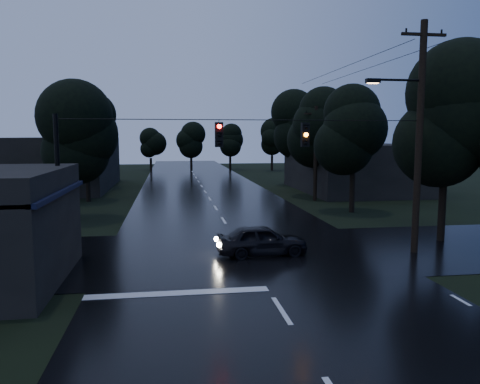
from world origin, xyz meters
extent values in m
cube|color=black|center=(0.00, 30.00, 0.00)|extent=(12.00, 120.00, 0.02)
cube|color=black|center=(0.00, 12.00, 0.00)|extent=(60.00, 9.00, 0.02)
cube|color=black|center=(-7.00, 9.00, 3.20)|extent=(0.30, 7.00, 0.15)
cylinder|color=black|center=(-7.20, 6.00, 1.50)|extent=(0.10, 0.10, 3.00)
cylinder|color=black|center=(-7.20, 12.00, 1.50)|extent=(0.10, 0.10, 3.00)
cube|color=#FFE566|center=(-7.05, 7.50, 2.50)|extent=(0.06, 1.60, 0.50)
cube|color=#FFE566|center=(-7.05, 10.20, 2.50)|extent=(0.06, 1.20, 0.50)
cube|color=black|center=(14.00, 34.00, 2.20)|extent=(10.00, 14.00, 4.40)
cube|color=black|center=(-14.00, 40.00, 2.50)|extent=(10.00, 16.00, 5.00)
cylinder|color=black|center=(7.50, 11.00, 5.00)|extent=(0.30, 0.30, 10.00)
cube|color=black|center=(7.50, 11.00, 9.40)|extent=(2.00, 0.12, 0.12)
cylinder|color=black|center=(6.40, 11.00, 7.50)|extent=(2.20, 0.10, 0.10)
cube|color=black|center=(5.30, 11.00, 7.45)|extent=(0.60, 0.25, 0.18)
cube|color=#FFB266|center=(5.30, 11.00, 7.35)|extent=(0.45, 0.18, 0.03)
cylinder|color=black|center=(8.30, 28.00, 3.75)|extent=(0.30, 0.30, 7.50)
cube|color=black|center=(8.30, 28.00, 6.90)|extent=(2.00, 0.12, 0.12)
cylinder|color=black|center=(-7.50, 11.00, 3.00)|extent=(0.18, 0.18, 6.00)
cylinder|color=black|center=(0.00, 11.00, 5.80)|extent=(15.00, 0.03, 0.03)
cube|color=black|center=(-1.20, 11.00, 5.20)|extent=(0.32, 0.25, 1.00)
sphere|color=#FF0C07|center=(-1.20, 10.85, 5.20)|extent=(0.18, 0.18, 0.18)
cube|color=black|center=(2.40, 11.00, 5.20)|extent=(0.32, 0.25, 1.00)
sphere|color=orange|center=(2.40, 10.85, 5.20)|extent=(0.18, 0.18, 0.18)
cylinder|color=black|center=(10.00, 13.00, 1.40)|extent=(0.36, 0.36, 2.80)
sphere|color=black|center=(10.00, 13.00, 4.80)|extent=(4.48, 4.48, 4.48)
sphere|color=black|center=(10.00, 13.00, 6.00)|extent=(4.48, 4.48, 4.48)
sphere|color=black|center=(10.00, 13.00, 7.20)|extent=(4.48, 4.48, 4.48)
cylinder|color=black|center=(-9.00, 22.00, 1.22)|extent=(0.36, 0.36, 2.45)
sphere|color=black|center=(-9.00, 22.00, 4.20)|extent=(3.92, 3.92, 3.92)
sphere|color=black|center=(-9.00, 22.00, 5.25)|extent=(3.92, 3.92, 3.92)
sphere|color=black|center=(-9.00, 22.00, 6.30)|extent=(3.92, 3.92, 3.92)
cylinder|color=black|center=(-9.60, 30.00, 1.31)|extent=(0.36, 0.36, 2.62)
sphere|color=black|center=(-9.60, 30.00, 4.50)|extent=(4.20, 4.20, 4.20)
sphere|color=black|center=(-9.60, 30.00, 5.62)|extent=(4.20, 4.20, 4.20)
sphere|color=black|center=(-9.60, 30.00, 6.75)|extent=(4.20, 4.20, 4.20)
cylinder|color=black|center=(-10.20, 40.00, 1.40)|extent=(0.36, 0.36, 2.80)
sphere|color=black|center=(-10.20, 40.00, 4.80)|extent=(4.48, 4.48, 4.48)
sphere|color=black|center=(-10.20, 40.00, 6.00)|extent=(4.48, 4.48, 4.48)
sphere|color=black|center=(-10.20, 40.00, 7.20)|extent=(4.48, 4.48, 4.48)
cylinder|color=black|center=(9.00, 22.00, 1.31)|extent=(0.36, 0.36, 2.62)
sphere|color=black|center=(9.00, 22.00, 4.50)|extent=(4.20, 4.20, 4.20)
sphere|color=black|center=(9.00, 22.00, 5.62)|extent=(4.20, 4.20, 4.20)
sphere|color=black|center=(9.00, 22.00, 6.75)|extent=(4.20, 4.20, 4.20)
cylinder|color=black|center=(9.60, 30.00, 1.40)|extent=(0.36, 0.36, 2.80)
sphere|color=black|center=(9.60, 30.00, 4.80)|extent=(4.48, 4.48, 4.48)
sphere|color=black|center=(9.60, 30.00, 6.00)|extent=(4.48, 4.48, 4.48)
sphere|color=black|center=(9.60, 30.00, 7.20)|extent=(4.48, 4.48, 4.48)
cylinder|color=black|center=(10.20, 40.00, 1.49)|extent=(0.36, 0.36, 2.97)
sphere|color=black|center=(10.20, 40.00, 5.10)|extent=(4.76, 4.76, 4.76)
sphere|color=black|center=(10.20, 40.00, 6.38)|extent=(4.76, 4.76, 4.76)
sphere|color=black|center=(10.20, 40.00, 7.65)|extent=(4.76, 4.76, 4.76)
imported|color=black|center=(0.71, 11.54, 0.67)|extent=(3.99, 1.76, 1.34)
camera|label=1|loc=(-3.19, -7.95, 5.14)|focal=35.00mm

